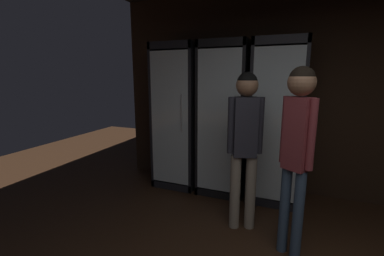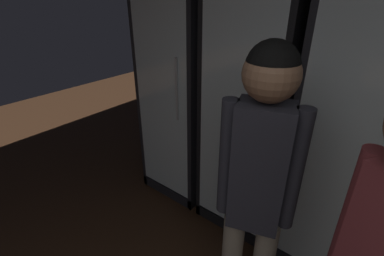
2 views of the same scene
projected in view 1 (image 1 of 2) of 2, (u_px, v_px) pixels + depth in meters
wall_back at (329, 95)px, 3.38m from camera, size 6.00×0.06×2.80m
cooler_far_left at (180, 117)px, 3.91m from camera, size 0.64×0.63×2.09m
cooler_left at (225, 120)px, 3.65m from camera, size 0.64×0.63×2.09m
cooler_center at (277, 124)px, 3.40m from camera, size 0.64×0.63×2.09m
shopper_near at (245, 135)px, 2.68m from camera, size 0.35×0.23×1.68m
shopper_far at (297, 136)px, 2.22m from camera, size 0.28×0.23×1.72m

